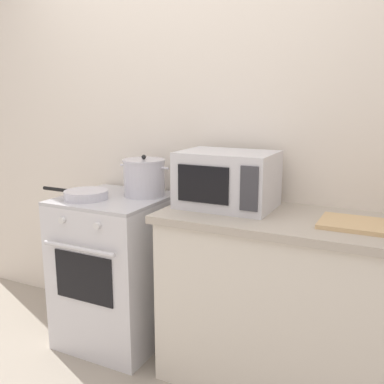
{
  "coord_description": "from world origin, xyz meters",
  "views": [
    {
      "loc": [
        1.19,
        -1.45,
        1.49
      ],
      "look_at": [
        0.17,
        0.6,
        1.0
      ],
      "focal_mm": 40.53,
      "sensor_mm": 36.0,
      "label": 1
    }
  ],
  "objects": [
    {
      "name": "microwave",
      "position": [
        0.34,
        0.68,
        1.07
      ],
      "size": [
        0.5,
        0.37,
        0.3
      ],
      "color": "silver",
      "rests_on": "countertop_right"
    },
    {
      "name": "countertop_right",
      "position": [
        0.9,
        0.62,
        0.9
      ],
      "size": [
        1.7,
        0.6,
        0.04
      ],
      "primitive_type": "cube",
      "color": "#ADA393",
      "rests_on": "lower_cabinet_right"
    },
    {
      "name": "stock_pot",
      "position": [
        -0.2,
        0.72,
        1.03
      ],
      "size": [
        0.34,
        0.25,
        0.25
      ],
      "color": "silver",
      "rests_on": "stove"
    },
    {
      "name": "stove",
      "position": [
        -0.35,
        0.6,
        0.46
      ],
      "size": [
        0.6,
        0.64,
        0.92
      ],
      "color": "silver",
      "rests_on": "ground_plane"
    },
    {
      "name": "back_wall",
      "position": [
        0.3,
        0.97,
        1.25
      ],
      "size": [
        4.4,
        0.1,
        2.5
      ],
      "primitive_type": "cube",
      "color": "silver",
      "rests_on": "ground_plane"
    },
    {
      "name": "cutting_board",
      "position": [
        1.03,
        0.6,
        0.93
      ],
      "size": [
        0.36,
        0.26,
        0.02
      ],
      "primitive_type": "cube",
      "color": "tan",
      "rests_on": "countertop_right"
    },
    {
      "name": "lower_cabinet_right",
      "position": [
        0.9,
        0.62,
        0.44
      ],
      "size": [
        1.64,
        0.56,
        0.88
      ],
      "primitive_type": "cube",
      "color": "beige",
      "rests_on": "ground_plane"
    },
    {
      "name": "frying_pan",
      "position": [
        -0.47,
        0.49,
        0.95
      ],
      "size": [
        0.45,
        0.25,
        0.05
      ],
      "color": "silver",
      "rests_on": "stove"
    }
  ]
}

